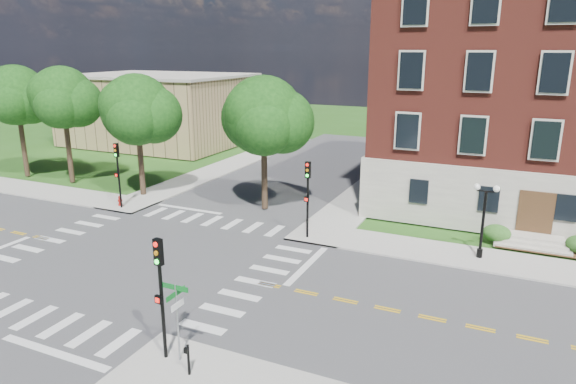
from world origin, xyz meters
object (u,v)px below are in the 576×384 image
at_px(street_sign_pole, 177,308).
at_px(fire_hydrant, 120,201).
at_px(push_button_post, 188,358).
at_px(twin_lamp_west, 483,217).
at_px(traffic_signal_ne, 308,190).
at_px(traffic_signal_nw, 118,167).
at_px(traffic_signal_se, 160,284).

height_order(street_sign_pole, fire_hydrant, street_sign_pole).
bearing_deg(push_button_post, twin_lamp_west, 61.41).
relative_size(street_sign_pole, fire_hydrant, 4.13).
height_order(street_sign_pole, push_button_post, street_sign_pole).
relative_size(street_sign_pole, push_button_post, 2.58).
bearing_deg(traffic_signal_ne, traffic_signal_nw, -179.97).
bearing_deg(twin_lamp_west, push_button_post, -118.59).
relative_size(traffic_signal_ne, street_sign_pole, 1.55).
distance_m(traffic_signal_ne, twin_lamp_west, 10.11).
xyz_separation_m(twin_lamp_west, street_sign_pole, (-9.42, -15.14, -0.21)).
xyz_separation_m(traffic_signal_se, street_sign_pole, (0.61, 0.07, -0.88)).
relative_size(twin_lamp_west, push_button_post, 3.53).
distance_m(push_button_post, fire_hydrant, 22.51).
height_order(traffic_signal_nw, street_sign_pole, traffic_signal_nw).
height_order(twin_lamp_west, fire_hydrant, twin_lamp_west).
distance_m(traffic_signal_se, traffic_signal_nw, 20.48).
bearing_deg(traffic_signal_ne, push_button_post, -84.37).
relative_size(traffic_signal_se, street_sign_pole, 1.55).
bearing_deg(traffic_signal_ne, traffic_signal_se, -90.01).
relative_size(traffic_signal_ne, twin_lamp_west, 1.13).
bearing_deg(fire_hydrant, traffic_signal_ne, -1.43).
height_order(traffic_signal_se, street_sign_pole, traffic_signal_se).
relative_size(push_button_post, fire_hydrant, 1.60).
height_order(traffic_signal_se, traffic_signal_nw, same).
bearing_deg(twin_lamp_west, street_sign_pole, -121.91).
distance_m(traffic_signal_ne, traffic_signal_nw, 14.84).
bearing_deg(traffic_signal_ne, fire_hydrant, 178.57).
xyz_separation_m(traffic_signal_ne, push_button_post, (1.45, -14.68, -2.39)).
relative_size(traffic_signal_nw, twin_lamp_west, 1.13).
bearing_deg(twin_lamp_west, traffic_signal_nw, -177.51).
xyz_separation_m(traffic_signal_nw, street_sign_pole, (15.45, -14.06, -0.88)).
xyz_separation_m(traffic_signal_ne, fire_hydrant, (-15.27, 0.38, -2.72)).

